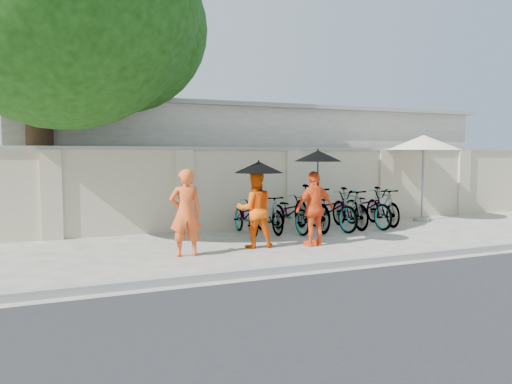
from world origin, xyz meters
name	(u,v)px	position (x,y,z in m)	size (l,w,h in m)	color
ground	(275,251)	(0.00, 0.00, 0.00)	(80.00, 80.00, 0.00)	beige
kerb	(319,266)	(0.00, -1.70, 0.06)	(40.00, 0.16, 0.12)	gray
compound_wall	(257,188)	(1.00, 3.20, 1.00)	(20.00, 0.30, 2.00)	beige
building_behind	(240,163)	(2.00, 7.00, 1.60)	(14.00, 6.00, 3.20)	silver
shade_tree	(62,5)	(-3.66, 2.97, 5.10)	(6.70, 6.20, 8.20)	#4C3021
monk_left	(186,213)	(-1.74, 0.21, 0.81)	(0.59, 0.39, 1.63)	#FF5C23
monk_center	(255,209)	(-0.22, 0.50, 0.78)	(0.76, 0.59, 1.56)	#FF5A09
parasol_center	(259,167)	(-0.17, 0.42, 1.64)	(1.00, 1.00, 0.87)	black
monk_right	(315,209)	(0.98, 0.16, 0.77)	(0.91, 0.38, 1.55)	#FF541C
parasol_right	(318,156)	(1.00, 0.08, 1.86)	(0.99, 0.99, 1.10)	black
patio_umbrella	(424,144)	(5.72, 2.31, 2.19)	(2.54, 2.54, 2.43)	gray
bike_0	(246,216)	(0.25, 2.10, 0.44)	(0.59, 1.69, 0.89)	gray
bike_1	(269,214)	(0.80, 2.03, 0.47)	(0.45, 1.58, 0.95)	gray
bike_2	(290,212)	(1.36, 1.98, 0.48)	(0.64, 1.83, 0.96)	gray
bike_3	(311,208)	(1.91, 1.93, 0.57)	(0.54, 1.90, 1.14)	gray
bike_4	(331,209)	(2.47, 1.91, 0.52)	(0.69, 1.97, 1.03)	gray
bike_5	(350,208)	(3.02, 1.92, 0.52)	(0.49, 1.73, 1.04)	gray
bike_6	(367,207)	(3.58, 1.95, 0.52)	(0.68, 1.96, 1.03)	gray
bike_7	(382,206)	(4.13, 2.04, 0.51)	(0.48, 1.70, 1.02)	gray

